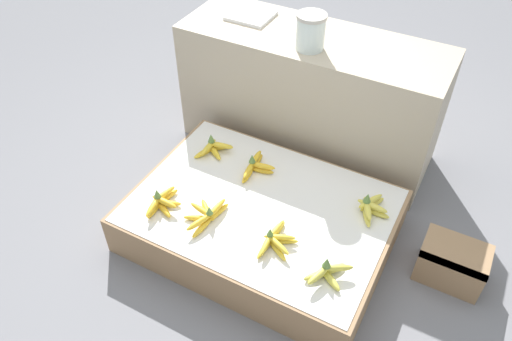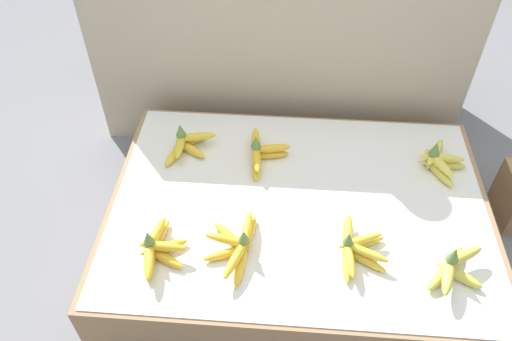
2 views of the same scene
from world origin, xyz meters
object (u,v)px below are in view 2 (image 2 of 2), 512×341
object	(u,v)px
banana_bunch_middle_right	(439,160)
banana_bunch_middle_left	(186,143)
banana_bunch_middle_midleft	(261,151)
banana_bunch_front_midleft	(237,245)
banana_bunch_front_midright	(355,247)
banana_bunch_front_right	(453,267)
banana_bunch_front_left	(157,248)

from	to	relation	value
banana_bunch_middle_right	banana_bunch_middle_left	bearing A→B (deg)	178.72
banana_bunch_middle_midleft	banana_bunch_front_midleft	bearing A→B (deg)	-95.95
banana_bunch_front_midleft	banana_bunch_middle_right	xyz separation A→B (m)	(0.67, 0.41, 0.01)
banana_bunch_middle_right	banana_bunch_front_midleft	bearing A→B (deg)	-148.34
banana_bunch_front_midright	banana_bunch_middle_left	world-z (taller)	banana_bunch_middle_left
banana_bunch_middle_left	banana_bunch_front_midright	bearing A→B (deg)	-35.31
banana_bunch_middle_left	banana_bunch_middle_right	size ratio (longest dim) A/B	0.88
banana_bunch_middle_midleft	banana_bunch_front_right	bearing A→B (deg)	-37.19
banana_bunch_front_right	banana_bunch_middle_midleft	distance (m)	0.74
banana_bunch_middle_left	banana_bunch_middle_right	xyz separation A→B (m)	(0.90, -0.02, 0.00)
banana_bunch_front_midright	banana_bunch_middle_left	xyz separation A→B (m)	(-0.59, 0.42, 0.00)
banana_bunch_middle_midleft	banana_bunch_front_midright	bearing A→B (deg)	-51.47
banana_bunch_front_midleft	banana_bunch_middle_left	bearing A→B (deg)	118.07
banana_bunch_middle_left	banana_bunch_front_left	bearing A→B (deg)	-90.79
banana_bunch_front_left	banana_bunch_front_midright	distance (m)	0.60
banana_bunch_front_midright	banana_bunch_front_left	bearing A→B (deg)	-175.02
banana_bunch_front_left	banana_bunch_middle_left	size ratio (longest dim) A/B	1.22
banana_bunch_front_left	banana_bunch_middle_left	distance (m)	0.47
banana_bunch_front_right	banana_bunch_middle_right	bearing A→B (deg)	85.00
banana_bunch_front_midleft	banana_bunch_front_left	bearing A→B (deg)	-172.12
banana_bunch_front_midright	banana_bunch_middle_midleft	size ratio (longest dim) A/B	1.02
banana_bunch_front_midright	banana_bunch_front_midleft	bearing A→B (deg)	-176.97
banana_bunch_front_left	banana_bunch_front_right	size ratio (longest dim) A/B	1.19
banana_bunch_front_left	banana_bunch_front_midright	size ratio (longest dim) A/B	0.98
banana_bunch_front_midright	banana_bunch_middle_right	size ratio (longest dim) A/B	1.10
banana_bunch_front_left	banana_bunch_middle_left	world-z (taller)	banana_bunch_middle_left
banana_bunch_front_midleft	banana_bunch_middle_midleft	xyz separation A→B (m)	(0.04, 0.41, 0.01)
banana_bunch_front_left	banana_bunch_front_midleft	size ratio (longest dim) A/B	0.93
banana_bunch_front_midleft	banana_bunch_front_right	world-z (taller)	banana_bunch_front_right
banana_bunch_front_right	banana_bunch_middle_right	world-z (taller)	banana_bunch_front_right
banana_bunch_front_right	banana_bunch_front_left	bearing A→B (deg)	179.78
banana_bunch_front_left	banana_bunch_middle_midleft	world-z (taller)	same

